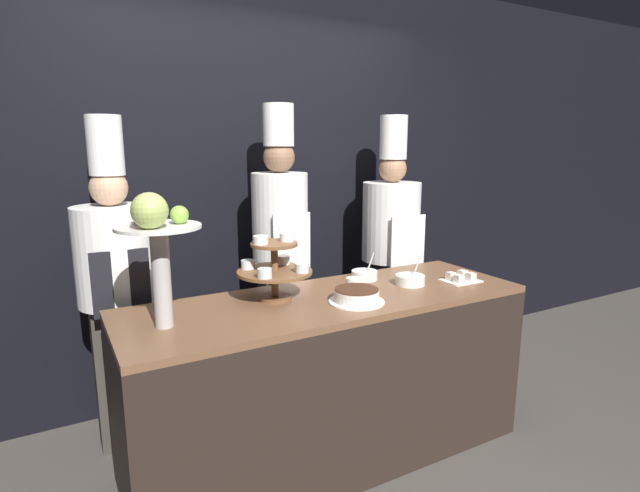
# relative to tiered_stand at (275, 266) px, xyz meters

# --- Properties ---
(ground_plane) EXTENTS (14.00, 14.00, 0.00)m
(ground_plane) POSITION_rel_tiered_stand_xyz_m (0.25, -0.46, -1.06)
(ground_plane) COLOR #47423D
(wall_back) EXTENTS (10.00, 0.06, 2.80)m
(wall_back) POSITION_rel_tiered_stand_xyz_m (0.25, 0.92, 0.34)
(wall_back) COLOR black
(wall_back) RESTS_ON ground_plane
(buffet_counter) EXTENTS (2.10, 0.70, 0.89)m
(buffet_counter) POSITION_rel_tiered_stand_xyz_m (0.25, -0.11, -0.62)
(buffet_counter) COLOR black
(buffet_counter) RESTS_ON ground_plane
(tiered_stand) EXTENTS (0.38, 0.38, 0.33)m
(tiered_stand) POSITION_rel_tiered_stand_xyz_m (0.00, 0.00, 0.00)
(tiered_stand) COLOR brown
(tiered_stand) RESTS_ON buffet_counter
(fruit_pedestal) EXTENTS (0.35, 0.35, 0.59)m
(fruit_pedestal) POSITION_rel_tiered_stand_xyz_m (-0.59, -0.15, 0.23)
(fruit_pedestal) COLOR #B2ADA8
(fruit_pedestal) RESTS_ON buffet_counter
(cake_round) EXTENTS (0.28, 0.28, 0.07)m
(cake_round) POSITION_rel_tiered_stand_xyz_m (0.33, -0.25, -0.14)
(cake_round) COLOR white
(cake_round) RESTS_ON buffet_counter
(cup_white) EXTENTS (0.08, 0.08, 0.07)m
(cup_white) POSITION_rel_tiered_stand_xyz_m (0.44, -0.05, -0.14)
(cup_white) COLOR white
(cup_white) RESTS_ON buffet_counter
(cake_square_tray) EXTENTS (0.20, 0.16, 0.05)m
(cake_square_tray) POSITION_rel_tiered_stand_xyz_m (1.06, -0.21, -0.15)
(cake_square_tray) COLOR white
(cake_square_tray) RESTS_ON buffet_counter
(serving_bowl_near) EXTENTS (0.16, 0.16, 0.16)m
(serving_bowl_near) POSITION_rel_tiered_stand_xyz_m (0.76, -0.12, -0.14)
(serving_bowl_near) COLOR white
(serving_bowl_near) RESTS_ON buffet_counter
(serving_bowl_far) EXTENTS (0.15, 0.15, 0.15)m
(serving_bowl_far) POSITION_rel_tiered_stand_xyz_m (0.60, 0.09, -0.15)
(serving_bowl_far) COLOR white
(serving_bowl_far) RESTS_ON buffet_counter
(chef_left) EXTENTS (0.40, 0.40, 1.80)m
(chef_left) POSITION_rel_tiered_stand_xyz_m (-0.68, 0.54, -0.12)
(chef_left) COLOR #38332D
(chef_left) RESTS_ON ground_plane
(chef_center_left) EXTENTS (0.34, 0.34, 1.89)m
(chef_center_left) POSITION_rel_tiered_stand_xyz_m (0.28, 0.54, -0.01)
(chef_center_left) COLOR #28282D
(chef_center_left) RESTS_ON ground_plane
(chef_center_right) EXTENTS (0.40, 0.40, 1.85)m
(chef_center_right) POSITION_rel_tiered_stand_xyz_m (1.13, 0.54, -0.08)
(chef_center_right) COLOR #28282D
(chef_center_right) RESTS_ON ground_plane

